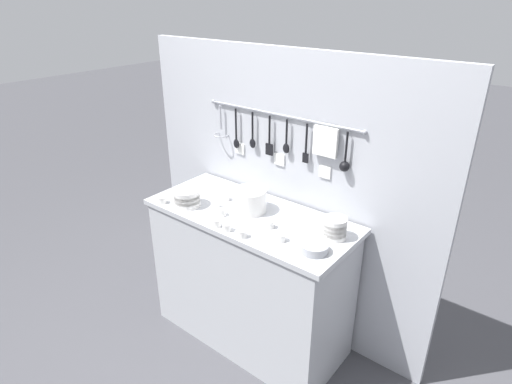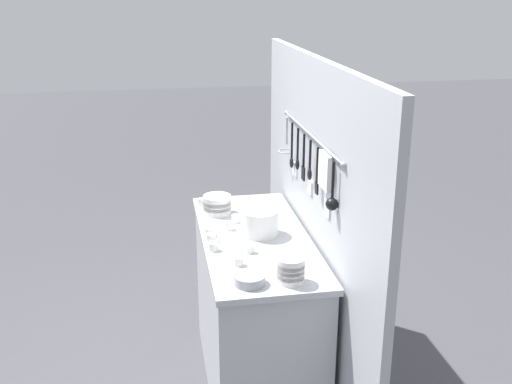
{
  "view_description": "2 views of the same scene",
  "coord_description": "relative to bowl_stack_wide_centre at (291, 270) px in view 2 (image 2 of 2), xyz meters",
  "views": [
    {
      "loc": [
        1.38,
        -1.67,
        2.06
      ],
      "look_at": [
        0.05,
        -0.01,
        1.05
      ],
      "focal_mm": 30.0,
      "sensor_mm": 36.0,
      "label": 1
    },
    {
      "loc": [
        2.75,
        -0.48,
        2.12
      ],
      "look_at": [
        0.03,
        -0.0,
        1.15
      ],
      "focal_mm": 42.0,
      "sensor_mm": 36.0,
      "label": 2
    }
  ],
  "objects": [
    {
      "name": "ground_plane",
      "position": [
        -0.51,
        -0.07,
        -0.96
      ],
      "size": [
        20.0,
        20.0,
        0.0
      ],
      "primitive_type": "plane",
      "color": "#424247"
    },
    {
      "name": "counter",
      "position": [
        -0.51,
        -0.07,
        -0.51
      ],
      "size": [
        1.24,
        0.54,
        0.9
      ],
      "color": "#ADAFB5",
      "rests_on": "ground"
    },
    {
      "name": "back_wall",
      "position": [
        -0.51,
        0.24,
        -0.06
      ],
      "size": [
        2.04,
        0.11,
        1.79
      ],
      "color": "#A8AAB2",
      "rests_on": "ground"
    },
    {
      "name": "bowl_stack_wide_centre",
      "position": [
        0.0,
        0.0,
        0.0
      ],
      "size": [
        0.12,
        0.12,
        0.12
      ],
      "color": "white",
      "rests_on": "counter"
    },
    {
      "name": "bowl_stack_nested_right",
      "position": [
        -0.87,
        -0.22,
        -0.01
      ],
      "size": [
        0.16,
        0.16,
        0.1
      ],
      "color": "white",
      "rests_on": "counter"
    },
    {
      "name": "plate_stack",
      "position": [
        -0.53,
        -0.04,
        0.01
      ],
      "size": [
        0.19,
        0.19,
        0.13
      ],
      "color": "white",
      "rests_on": "counter"
    },
    {
      "name": "steel_mixing_bowl",
      "position": [
        -0.01,
        -0.18,
        -0.04
      ],
      "size": [
        0.14,
        0.14,
        0.04
      ],
      "color": "#93969E",
      "rests_on": "counter"
    },
    {
      "name": "cup_edge_far",
      "position": [
        -0.48,
        -0.29,
        -0.04
      ],
      "size": [
        0.05,
        0.05,
        0.04
      ],
      "color": "white",
      "rests_on": "counter"
    },
    {
      "name": "cup_back_right",
      "position": [
        -0.71,
        -0.14,
        -0.04
      ],
      "size": [
        0.05,
        0.05,
        0.04
      ],
      "color": "white",
      "rests_on": "counter"
    },
    {
      "name": "cup_beside_plates",
      "position": [
        -0.2,
        -0.2,
        -0.04
      ],
      "size": [
        0.05,
        0.05,
        0.04
      ],
      "color": "white",
      "rests_on": "counter"
    },
    {
      "name": "cup_front_right",
      "position": [
        -0.73,
        -0.02,
        -0.04
      ],
      "size": [
        0.05,
        0.05,
        0.04
      ],
      "color": "white",
      "rests_on": "counter"
    },
    {
      "name": "cup_mid_row",
      "position": [
        -0.32,
        -0.13,
        -0.04
      ],
      "size": [
        0.05,
        0.05,
        0.04
      ],
      "color": "white",
      "rests_on": "counter"
    },
    {
      "name": "cup_back_left",
      "position": [
        -1.0,
        -0.29,
        -0.04
      ],
      "size": [
        0.05,
        0.05,
        0.04
      ],
      "color": "white",
      "rests_on": "counter"
    },
    {
      "name": "cup_centre",
      "position": [
        -0.38,
        -0.29,
        -0.04
      ],
      "size": [
        0.05,
        0.05,
        0.04
      ],
      "color": "white",
      "rests_on": "counter"
    },
    {
      "name": "cup_front_left",
      "position": [
        -0.62,
        -0.18,
        -0.04
      ],
      "size": [
        0.05,
        0.05,
        0.04
      ],
      "color": "white",
      "rests_on": "counter"
    },
    {
      "name": "cup_by_caddy",
      "position": [
        -0.56,
        -0.29,
        -0.04
      ],
      "size": [
        0.05,
        0.05,
        0.04
      ],
      "color": "white",
      "rests_on": "counter"
    }
  ]
}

